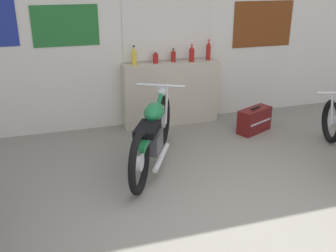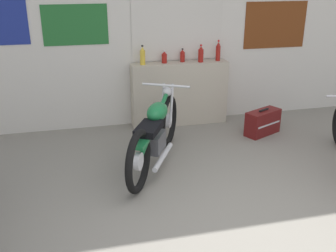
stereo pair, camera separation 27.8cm
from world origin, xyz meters
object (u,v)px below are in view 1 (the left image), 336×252
motorcycle_green (153,133)px  bottle_right_center (192,54)px  hard_case_darkred (254,120)px  bottle_rightmost (208,51)px  bottle_leftmost (134,56)px  bottle_center (173,56)px  bottle_left_center (156,58)px

motorcycle_green → bottle_right_center: bearing=52.9°
motorcycle_green → hard_case_darkred: bearing=19.2°
bottle_rightmost → bottle_right_center: bearing=-172.9°
bottle_right_center → bottle_rightmost: bearing=7.1°
bottle_leftmost → hard_case_darkred: (1.66, -0.73, -0.93)m
bottle_center → hard_case_darkred: size_ratio=0.33×
bottle_center → motorcycle_green: bearing=-117.4°
bottle_left_center → bottle_right_center: size_ratio=0.71×
bottle_right_center → bottle_rightmost: bottle_rightmost is taller
bottle_center → bottle_rightmost: bottle_rightmost is taller
bottle_rightmost → motorcycle_green: (-1.28, -1.34, -0.69)m
motorcycle_green → hard_case_darkred: size_ratio=2.98×
bottle_right_center → bottle_rightmost: (0.29, 0.04, 0.02)m
bottle_left_center → bottle_center: 0.29m
bottle_center → motorcycle_green: 1.69m
bottle_left_center → motorcycle_green: 1.57m
bottle_center → bottle_rightmost: (0.56, -0.05, 0.05)m
bottle_leftmost → motorcycle_green: 1.51m
bottle_leftmost → bottle_rightmost: bottle_rightmost is taller
bottle_rightmost → bottle_center: bearing=175.1°
bottle_rightmost → hard_case_darkred: size_ratio=0.52×
motorcycle_green → bottle_leftmost: bearing=86.0°
bottle_leftmost → bottle_right_center: bottle_leftmost is taller
hard_case_darkred → bottle_center: bearing=143.3°
motorcycle_green → bottle_rightmost: bearing=46.4°
bottle_center → bottle_rightmost: 0.56m
bottle_rightmost → hard_case_darkred: (0.48, -0.73, -0.94)m
bottle_center → hard_case_darkred: bearing=-36.7°
bottle_left_center → hard_case_darkred: bearing=-29.6°
bottle_left_center → bottle_rightmost: size_ratio=0.60×
bottle_right_center → hard_case_darkred: (0.77, -0.69, -0.92)m
bottle_right_center → hard_case_darkred: bearing=-41.8°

